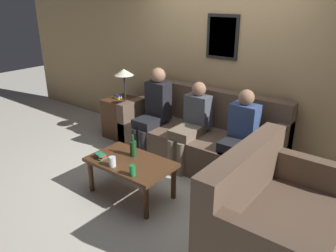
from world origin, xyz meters
name	(u,v)px	position (x,y,z in m)	size (l,w,h in m)	color
ground_plane	(178,175)	(0.00, 0.00, 0.00)	(16.00, 16.00, 0.00)	beige
wall_back	(222,65)	(0.00, 1.05, 1.30)	(9.00, 0.08, 2.60)	tan
couch_main	(201,139)	(0.00, 0.56, 0.34)	(2.29, 0.94, 0.99)	brown
couch_side	(272,223)	(1.51, -0.64, 0.34)	(0.94, 1.43, 0.99)	brown
coffee_table	(131,166)	(-0.17, -0.69, 0.38)	(1.00, 0.60, 0.45)	#4C2D19
side_table_with_lamp	(123,115)	(-1.50, 0.51, 0.37)	(0.52, 0.52, 1.16)	#4C2D19
wine_bottle	(133,148)	(-0.23, -0.58, 0.55)	(0.08, 0.08, 0.27)	#19421E
drinking_glass	(112,162)	(-0.24, -0.91, 0.50)	(0.08, 0.08, 0.11)	silver
book_stack	(100,156)	(-0.50, -0.86, 0.47)	(0.14, 0.11, 0.06)	#237547
soda_can	(132,170)	(0.08, -0.92, 0.51)	(0.07, 0.07, 0.12)	#197A38
person_left	(154,108)	(-0.70, 0.36, 0.70)	(0.34, 0.60, 1.28)	black
person_middle	(192,122)	(-0.05, 0.38, 0.63)	(0.34, 0.66, 1.16)	#756651
person_right	(239,133)	(0.66, 0.38, 0.65)	(0.34, 0.57, 1.18)	black
teddy_bear	(210,211)	(0.83, -0.56, 0.12)	(0.18, 0.18, 0.29)	beige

